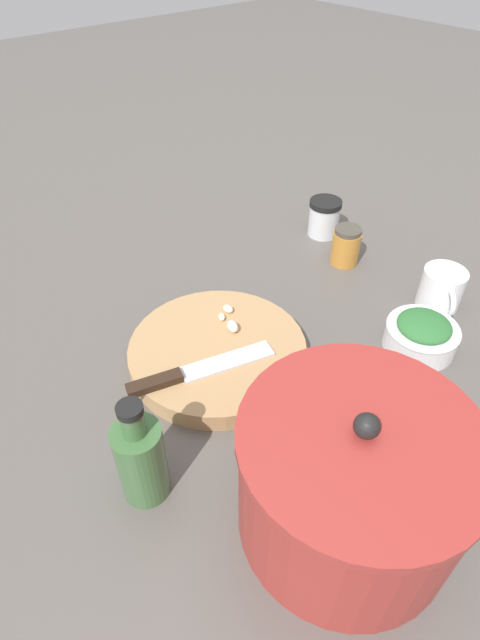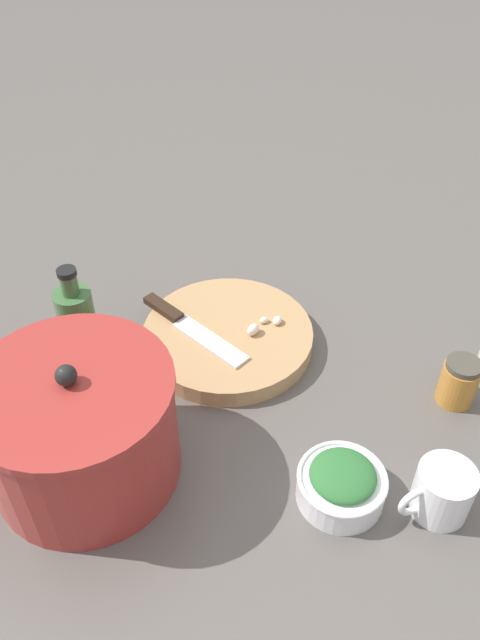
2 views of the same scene
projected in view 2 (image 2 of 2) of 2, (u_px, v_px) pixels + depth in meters
ground_plane at (271, 370)px, 1.05m from camera, size 5.00×5.00×0.00m
cutting_board at (228, 337)px, 1.09m from camera, size 0.30×0.30×0.03m
chef_knife at (187, 325)px, 1.08m from camera, size 0.24×0.09×0.01m
garlic_cloves at (261, 326)px, 1.07m from camera, size 0.04×0.07×0.02m
herb_bowl at (341, 484)px, 0.84m from camera, size 0.12×0.12×0.06m
coffee_mug at (441, 492)px, 0.83m from camera, size 0.09×0.10×0.08m
honey_jar at (459, 382)px, 0.97m from camera, size 0.06×0.06×0.08m
oil_bottle at (77, 319)px, 1.04m from camera, size 0.06×0.06×0.17m
stock_pot at (80, 428)px, 0.84m from camera, size 0.27×0.27×0.21m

